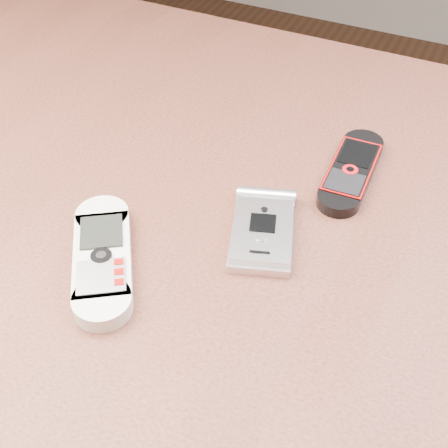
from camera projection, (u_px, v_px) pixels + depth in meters
table at (220, 303)px, 0.65m from camera, size 1.20×0.80×0.75m
nokia_white at (102, 257)px, 0.54m from camera, size 0.12×0.15×0.02m
nokia_black_red at (351, 170)px, 0.63m from camera, size 0.05×0.14×0.01m
motorola_razr at (262, 231)px, 0.57m from camera, size 0.09×0.12×0.02m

